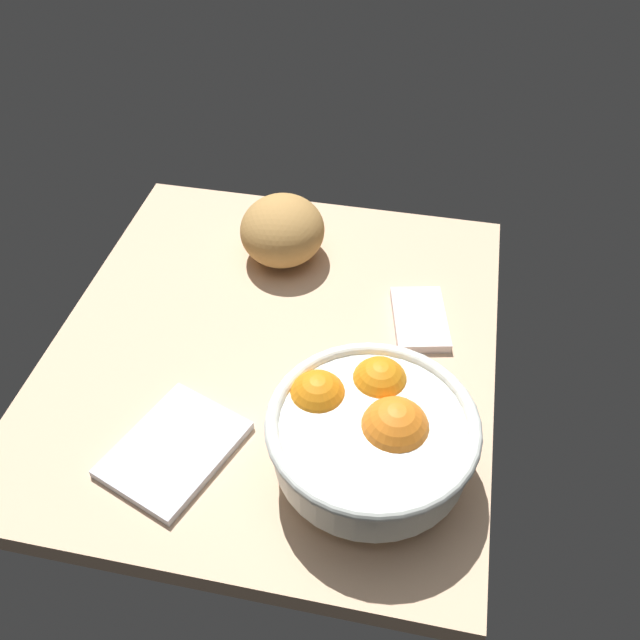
# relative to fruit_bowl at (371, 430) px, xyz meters

# --- Properties ---
(ground_plane) EXTENTS (0.68, 0.60, 0.03)m
(ground_plane) POSITION_rel_fruit_bowl_xyz_m (-0.16, -0.16, -0.08)
(ground_plane) COLOR #D6AE8A
(fruit_bowl) EXTENTS (0.24, 0.24, 0.11)m
(fruit_bowl) POSITION_rel_fruit_bowl_xyz_m (0.00, 0.00, 0.00)
(fruit_bowl) COLOR white
(fruit_bowl) RESTS_ON ground
(bread_loaf) EXTENTS (0.15, 0.14, 0.10)m
(bread_loaf) POSITION_rel_fruit_bowl_xyz_m (-0.35, -0.19, -0.02)
(bread_loaf) COLOR #B88748
(bread_loaf) RESTS_ON ground
(napkin_folded) EXTENTS (0.19, 0.17, 0.01)m
(napkin_folded) POSITION_rel_fruit_bowl_xyz_m (0.03, -0.23, -0.06)
(napkin_folded) COLOR silver
(napkin_folded) RESTS_ON ground
(napkin_spare) EXTENTS (0.13, 0.10, 0.01)m
(napkin_spare) POSITION_rel_fruit_bowl_xyz_m (-0.25, 0.04, -0.06)
(napkin_spare) COLOR silver
(napkin_spare) RESTS_ON ground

